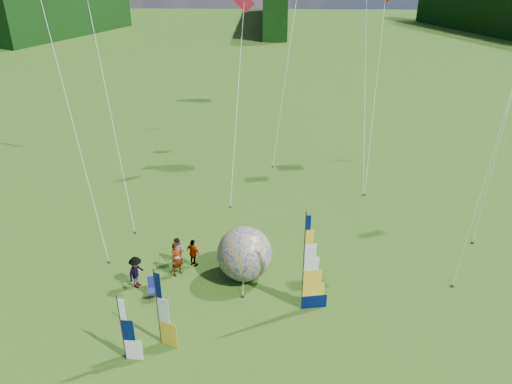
{
  "coord_description": "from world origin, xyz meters",
  "views": [
    {
      "loc": [
        -0.39,
        -15.0,
        15.25
      ],
      "look_at": [
        -1.0,
        4.0,
        5.5
      ],
      "focal_mm": 35.0,
      "sensor_mm": 36.0,
      "label": 1
    }
  ],
  "objects_px": {
    "spectator_a": "(177,259)",
    "spectator_d": "(193,253)",
    "spectator_c": "(136,272)",
    "camp_chair": "(154,289)",
    "kite_whale": "(367,20)",
    "spectator_b": "(178,251)",
    "side_banner_left": "(158,309)",
    "feather_banner_main": "(304,265)",
    "side_banner_far": "(122,330)",
    "bol_inflatable": "(244,254)"
  },
  "relations": [
    {
      "from": "spectator_a",
      "to": "spectator_d",
      "type": "xyz_separation_m",
      "value": [
        0.7,
        0.78,
        -0.14
      ]
    },
    {
      "from": "spectator_c",
      "to": "camp_chair",
      "type": "bearing_deg",
      "value": -110.76
    },
    {
      "from": "kite_whale",
      "to": "spectator_b",
      "type": "bearing_deg",
      "value": -111.29
    },
    {
      "from": "side_banner_left",
      "to": "feather_banner_main",
      "type": "bearing_deg",
      "value": 42.18
    },
    {
      "from": "side_banner_far",
      "to": "spectator_d",
      "type": "relative_size",
      "value": 1.99
    },
    {
      "from": "feather_banner_main",
      "to": "camp_chair",
      "type": "relative_size",
      "value": 4.61
    },
    {
      "from": "side_banner_far",
      "to": "spectator_d",
      "type": "height_order",
      "value": "side_banner_far"
    },
    {
      "from": "kite_whale",
      "to": "bol_inflatable",
      "type": "bearing_deg",
      "value": -99.63
    },
    {
      "from": "spectator_b",
      "to": "spectator_d",
      "type": "xyz_separation_m",
      "value": [
        0.81,
        -0.16,
        0.01
      ]
    },
    {
      "from": "side_banner_left",
      "to": "camp_chair",
      "type": "xyz_separation_m",
      "value": [
        -0.87,
        2.9,
        -1.28
      ]
    },
    {
      "from": "spectator_a",
      "to": "spectator_c",
      "type": "relative_size",
      "value": 1.09
    },
    {
      "from": "feather_banner_main",
      "to": "spectator_a",
      "type": "relative_size",
      "value": 2.69
    },
    {
      "from": "feather_banner_main",
      "to": "spectator_d",
      "type": "relative_size",
      "value": 3.18
    },
    {
      "from": "spectator_c",
      "to": "camp_chair",
      "type": "xyz_separation_m",
      "value": [
        1.03,
        -0.85,
        -0.31
      ]
    },
    {
      "from": "camp_chair",
      "to": "spectator_c",
      "type": "bearing_deg",
      "value": 125.71
    },
    {
      "from": "side_banner_left",
      "to": "spectator_d",
      "type": "bearing_deg",
      "value": 104.85
    },
    {
      "from": "spectator_d",
      "to": "side_banner_left",
      "type": "bearing_deg",
      "value": 119.24
    },
    {
      "from": "spectator_a",
      "to": "kite_whale",
      "type": "height_order",
      "value": "kite_whale"
    },
    {
      "from": "spectator_b",
      "to": "spectator_c",
      "type": "height_order",
      "value": "spectator_c"
    },
    {
      "from": "spectator_b",
      "to": "kite_whale",
      "type": "xyz_separation_m",
      "value": [
        11.04,
        13.76,
        9.51
      ]
    },
    {
      "from": "feather_banner_main",
      "to": "spectator_c",
      "type": "relative_size",
      "value": 2.94
    },
    {
      "from": "side_banner_left",
      "to": "spectator_b",
      "type": "height_order",
      "value": "side_banner_left"
    },
    {
      "from": "feather_banner_main",
      "to": "camp_chair",
      "type": "bearing_deg",
      "value": 166.49
    },
    {
      "from": "side_banner_left",
      "to": "spectator_a",
      "type": "bearing_deg",
      "value": 112.18
    },
    {
      "from": "side_banner_left",
      "to": "kite_whale",
      "type": "distance_m",
      "value": 23.84
    },
    {
      "from": "bol_inflatable",
      "to": "spectator_a",
      "type": "distance_m",
      "value": 3.41
    },
    {
      "from": "camp_chair",
      "to": "spectator_a",
      "type": "bearing_deg",
      "value": 52.96
    },
    {
      "from": "feather_banner_main",
      "to": "spectator_b",
      "type": "relative_size",
      "value": 3.24
    },
    {
      "from": "bol_inflatable",
      "to": "spectator_a",
      "type": "xyz_separation_m",
      "value": [
        -3.38,
        0.07,
        -0.44
      ]
    },
    {
      "from": "camp_chair",
      "to": "spectator_b",
      "type": "bearing_deg",
      "value": 62.0
    },
    {
      "from": "spectator_a",
      "to": "bol_inflatable",
      "type": "bearing_deg",
      "value": -46.0
    },
    {
      "from": "spectator_b",
      "to": "spectator_d",
      "type": "distance_m",
      "value": 0.82
    },
    {
      "from": "spectator_b",
      "to": "side_banner_left",
      "type": "bearing_deg",
      "value": -76.08
    },
    {
      "from": "spectator_c",
      "to": "side_banner_left",
      "type": "bearing_deg",
      "value": -134.38
    },
    {
      "from": "side_banner_far",
      "to": "kite_whale",
      "type": "bearing_deg",
      "value": 62.41
    },
    {
      "from": "feather_banner_main",
      "to": "side_banner_left",
      "type": "height_order",
      "value": "feather_banner_main"
    },
    {
      "from": "side_banner_far",
      "to": "kite_whale",
      "type": "height_order",
      "value": "kite_whale"
    },
    {
      "from": "side_banner_far",
      "to": "spectator_c",
      "type": "xyz_separation_m",
      "value": [
        -0.68,
        4.71,
        -0.7
      ]
    },
    {
      "from": "feather_banner_main",
      "to": "side_banner_far",
      "type": "distance_m",
      "value": 8.01
    },
    {
      "from": "side_banner_left",
      "to": "camp_chair",
      "type": "bearing_deg",
      "value": 127.7
    },
    {
      "from": "feather_banner_main",
      "to": "spectator_a",
      "type": "bearing_deg",
      "value": 149.31
    },
    {
      "from": "spectator_a",
      "to": "spectator_c",
      "type": "distance_m",
      "value": 2.08
    },
    {
      "from": "side_banner_far",
      "to": "bol_inflatable",
      "type": "relative_size",
      "value": 1.13
    },
    {
      "from": "bol_inflatable",
      "to": "spectator_c",
      "type": "xyz_separation_m",
      "value": [
        -5.18,
        -0.97,
        -0.52
      ]
    },
    {
      "from": "spectator_c",
      "to": "spectator_a",
      "type": "bearing_deg",
      "value": -41.43
    },
    {
      "from": "bol_inflatable",
      "to": "spectator_c",
      "type": "height_order",
      "value": "bol_inflatable"
    },
    {
      "from": "feather_banner_main",
      "to": "kite_whale",
      "type": "distance_m",
      "value": 19.45
    },
    {
      "from": "spectator_b",
      "to": "kite_whale",
      "type": "relative_size",
      "value": 0.07
    },
    {
      "from": "camp_chair",
      "to": "spectator_d",
      "type": "bearing_deg",
      "value": 46.34
    },
    {
      "from": "feather_banner_main",
      "to": "camp_chair",
      "type": "distance_m",
      "value": 7.17
    }
  ]
}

